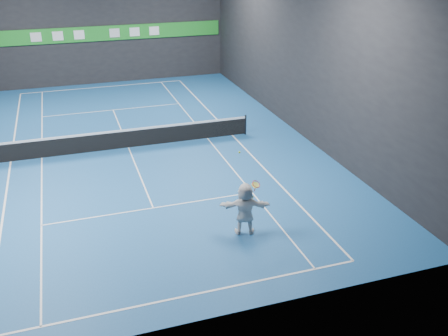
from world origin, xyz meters
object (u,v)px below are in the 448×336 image
object	(u,v)px
tennis_net	(128,138)
tennis_racket	(256,186)
player	(245,209)
tennis_ball	(239,152)

from	to	relation	value
tennis_net	tennis_racket	bearing A→B (deg)	-71.02
tennis_net	tennis_racket	world-z (taller)	tennis_racket
tennis_net	tennis_racket	size ratio (longest dim) A/B	16.26
player	tennis_ball	world-z (taller)	tennis_ball
player	tennis_racket	distance (m)	0.89
player	tennis_ball	distance (m)	2.14
tennis_ball	tennis_racket	size ratio (longest dim) A/B	0.09
player	tennis_ball	xyz separation A→B (m)	(-0.21, 0.08, 2.12)
tennis_net	player	bearing A→B (deg)	-73.31
tennis_ball	tennis_net	distance (m)	9.77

